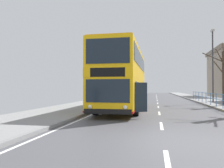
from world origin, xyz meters
name	(u,v)px	position (x,y,z in m)	size (l,w,h in m)	color
ground	(140,138)	(-0.72, 0.00, 0.04)	(15.80, 140.00, 0.20)	#4B4B50
double_decker_bus_main	(123,79)	(-2.50, 8.68, 2.25)	(3.19, 10.44, 4.29)	#F4B20F
pedestrian_railing_far_kerb	(223,99)	(4.45, 9.96, 0.83)	(0.05, 25.15, 1.04)	#386BA8
street_lamp_far_side	(213,60)	(5.75, 18.20, 4.58)	(0.28, 0.60, 7.66)	#38383D
bare_tree_far_01	(224,75)	(5.48, 13.30, 2.68)	(2.72, 1.61, 5.49)	#423328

